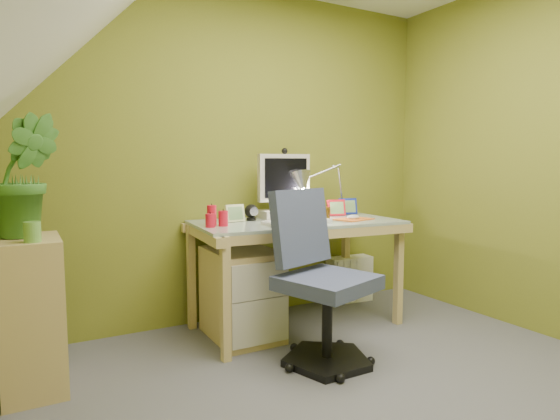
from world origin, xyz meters
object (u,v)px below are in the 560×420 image
desk_lamp (335,179)px  monitor (284,185)px  desk (296,274)px  task_chair (328,280)px  side_ledge (32,314)px  radiator (349,279)px  potted_plant (24,176)px

desk_lamp → monitor: bearing=176.7°
desk → task_chair: bearing=-100.7°
desk → desk_lamp: bearing=26.1°
desk → side_ledge: bearing=-170.5°
desk → monitor: bearing=94.3°
desk → radiator: 0.79m
desk → monitor: monitor is taller
monitor → side_ledge: monitor is taller
desk_lamp → potted_plant: 2.11m
side_ledge → potted_plant: potted_plant is taller
desk → task_chair: task_chair is taller
potted_plant → desk_lamp: bearing=7.7°
desk_lamp → radiator: size_ratio=1.50×
monitor → potted_plant: bearing=-162.8°
monitor → desk_lamp: (0.45, 0.00, 0.04)m
desk_lamp → radiator: 0.89m
monitor → radiator: bearing=17.9°
potted_plant → desk: bearing=3.5°
monitor → task_chair: bearing=-94.2°
monitor → radiator: (0.70, 0.13, -0.80)m
monitor → potted_plant: size_ratio=0.78×
radiator → desk: bearing=-151.6°
desk → potted_plant: (-1.64, -0.10, 0.71)m
desk → radiator: (0.70, 0.31, -0.19)m
desk → monitor: (0.00, 0.18, 0.61)m
task_chair → side_ledge: bearing=144.3°
monitor → task_chair: (-0.16, -0.80, -0.50)m
desk → potted_plant: potted_plant is taller
desk → monitor: size_ratio=2.94×
side_ledge → radiator: side_ledge is taller
desk_lamp → radiator: (0.25, 0.13, -0.84)m
side_ledge → radiator: 2.39m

